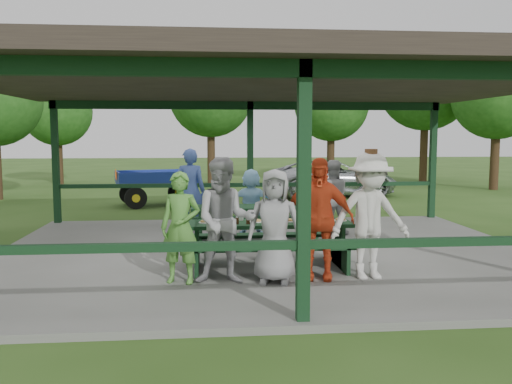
{
  "coord_description": "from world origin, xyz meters",
  "views": [
    {
      "loc": [
        -1.11,
        -9.89,
        2.26
      ],
      "look_at": [
        -0.23,
        -0.3,
        1.25
      ],
      "focal_mm": 38.0,
      "sensor_mm": 36.0,
      "label": 1
    }
  ],
  "objects": [
    {
      "name": "picnic_table_far",
      "position": [
        -0.13,
        0.8,
        0.57
      ],
      "size": [
        2.58,
        1.39,
        0.75
      ],
      "color": "black",
      "rests_on": "concrete_slab"
    },
    {
      "name": "contestant_white_fedora",
      "position": [
        1.33,
        -2.04,
        1.05
      ],
      "size": [
        1.28,
        0.81,
        1.96
      ],
      "rotation": [
        0.0,
        0.0,
        0.08
      ],
      "color": "silver",
      "rests_on": "concrete_slab"
    },
    {
      "name": "table_setting",
      "position": [
        0.02,
        -1.18,
        0.88
      ],
      "size": [
        2.44,
        0.45,
        0.1
      ],
      "color": "white",
      "rests_on": "picnic_table_near"
    },
    {
      "name": "tree_right",
      "position": [
        10.82,
        11.58,
        3.92
      ],
      "size": [
        3.71,
        3.71,
        5.79
      ],
      "color": "#302313",
      "rests_on": "ground"
    },
    {
      "name": "pavilion_structure",
      "position": [
        0.0,
        0.0,
        3.17
      ],
      "size": [
        10.6,
        8.6,
        3.24
      ],
      "color": "black",
      "rests_on": "concrete_slab"
    },
    {
      "name": "tree_far_left",
      "position": [
        -7.91,
        15.87,
        3.33
      ],
      "size": [
        3.15,
        3.15,
        4.93
      ],
      "color": "#302313",
      "rests_on": "ground"
    },
    {
      "name": "concrete_slab",
      "position": [
        0.0,
        0.0,
        0.05
      ],
      "size": [
        10.0,
        8.0,
        0.1
      ],
      "primitive_type": "cube",
      "color": "slate",
      "rests_on": "ground"
    },
    {
      "name": "picnic_table_near",
      "position": [
        -0.11,
        -1.2,
        0.58
      ],
      "size": [
        2.69,
        1.39,
        0.75
      ],
      "color": "black",
      "rests_on": "concrete_slab"
    },
    {
      "name": "tree_left",
      "position": [
        -0.88,
        15.41,
        4.06
      ],
      "size": [
        3.83,
        3.83,
        5.99
      ],
      "color": "#302313",
      "rests_on": "ground"
    },
    {
      "name": "spectator_blue",
      "position": [
        -1.48,
        2.2,
        1.03
      ],
      "size": [
        0.69,
        0.46,
        1.87
      ],
      "primitive_type": "imported",
      "rotation": [
        0.0,
        0.0,
        3.12
      ],
      "color": "#395095",
      "rests_on": "concrete_slab"
    },
    {
      "name": "contestant_grey_left",
      "position": [
        -0.85,
        -2.11,
        1.02
      ],
      "size": [
        0.93,
        0.74,
        1.85
      ],
      "primitive_type": "imported",
      "rotation": [
        0.0,
        0.0,
        -0.05
      ],
      "color": "#969699",
      "rests_on": "concrete_slab"
    },
    {
      "name": "contestant_green",
      "position": [
        -1.49,
        -2.03,
        0.92
      ],
      "size": [
        0.68,
        0.54,
        1.64
      ],
      "primitive_type": "imported",
      "rotation": [
        0.0,
        0.0,
        -0.28
      ],
      "color": "#4D8E35",
      "rests_on": "concrete_slab"
    },
    {
      "name": "pickup_truck",
      "position": [
        3.54,
        9.76,
        0.67
      ],
      "size": [
        5.1,
        2.89,
        1.34
      ],
      "primitive_type": "imported",
      "rotation": [
        0.0,
        0.0,
        1.71
      ],
      "color": "silver",
      "rests_on": "ground"
    },
    {
      "name": "tree_mid",
      "position": [
        4.78,
        15.43,
        3.7
      ],
      "size": [
        3.5,
        3.5,
        5.47
      ],
      "color": "#302313",
      "rests_on": "ground"
    },
    {
      "name": "contestant_grey_mid",
      "position": [
        -0.12,
        -2.14,
        0.94
      ],
      "size": [
        0.9,
        0.66,
        1.67
      ],
      "primitive_type": "imported",
      "rotation": [
        0.0,
        0.0,
        -0.17
      ],
      "color": "gray",
      "rests_on": "concrete_slab"
    },
    {
      "name": "spectator_grey",
      "position": [
        1.6,
        1.6,
        0.91
      ],
      "size": [
        0.8,
        0.62,
        1.63
      ],
      "primitive_type": "imported",
      "rotation": [
        0.0,
        0.0,
        3.13
      ],
      "color": "gray",
      "rests_on": "concrete_slab"
    },
    {
      "name": "ground",
      "position": [
        0.0,
        0.0,
        0.0
      ],
      "size": [
        90.0,
        90.0,
        0.0
      ],
      "primitive_type": "plane",
      "color": "#2B4C17",
      "rests_on": "ground"
    },
    {
      "name": "farm_trailer",
      "position": [
        -2.67,
        7.71,
        0.6
      ],
      "size": [
        3.48,
        2.06,
        1.21
      ],
      "rotation": [
        0.0,
        0.0,
        0.27
      ],
      "color": "navy",
      "rests_on": "ground"
    },
    {
      "name": "spectator_lblue",
      "position": [
        -0.14,
        1.79,
        0.82
      ],
      "size": [
        1.36,
        0.52,
        1.44
      ],
      "primitive_type": "imported",
      "rotation": [
        0.0,
        0.0,
        3.07
      ],
      "color": "#9CD0F1",
      "rests_on": "concrete_slab"
    },
    {
      "name": "contestant_red",
      "position": [
        0.55,
        -1.99,
        1.02
      ],
      "size": [
        1.14,
        0.66,
        1.83
      ],
      "primitive_type": "imported",
      "rotation": [
        0.0,
        0.0,
        -0.2
      ],
      "color": "#C03918",
      "rests_on": "concrete_slab"
    },
    {
      "name": "tree_far_right",
      "position": [
        9.04,
        14.68,
        4.65
      ],
      "size": [
        4.39,
        4.39,
        6.86
      ],
      "color": "#302313",
      "rests_on": "ground"
    }
  ]
}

